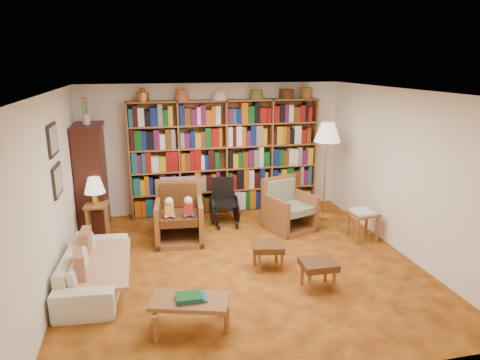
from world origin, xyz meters
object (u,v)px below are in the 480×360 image
object	(u,v)px
floor_lamp	(327,136)
armchair_leather	(179,216)
coffee_table	(190,303)
wheelchair	(224,203)
footstool_b	(318,266)
sofa	(95,268)
armchair_sage	(288,209)
footstool_a	(268,248)
side_table_lamp	(97,214)
side_table_papers	(363,217)

from	to	relation	value
floor_lamp	armchair_leather	bearing A→B (deg)	-171.45
floor_lamp	coffee_table	distance (m)	4.34
wheelchair	footstool_b	world-z (taller)	wheelchair
sofa	armchair_sage	distance (m)	3.47
armchair_leather	footstool_b	xyz separation A→B (m)	(1.63, -2.06, -0.09)
armchair_leather	floor_lamp	bearing A→B (deg)	8.55
sofa	footstool_a	size ratio (longest dim) A/B	3.50
side_table_lamp	floor_lamp	distance (m)	4.26
sofa	side_table_lamp	xyz separation A→B (m)	(-0.10, 1.61, 0.18)
side_table_lamp	armchair_sage	distance (m)	3.27
coffee_table	side_table_lamp	bearing A→B (deg)	113.44
wheelchair	coffee_table	size ratio (longest dim) A/B	0.89
armchair_leather	side_table_papers	size ratio (longest dim) A/B	1.94
side_table_lamp	coffee_table	distance (m)	3.08
side_table_lamp	floor_lamp	size ratio (longest dim) A/B	0.34
footstool_b	floor_lamp	bearing A→B (deg)	65.17
armchair_leather	footstool_b	distance (m)	2.63
wheelchair	footstool_a	bearing A→B (deg)	-81.76
side_table_papers	footstool_b	xyz separation A→B (m)	(-1.35, -1.34, -0.09)
floor_lamp	footstool_a	xyz separation A→B (m)	(-1.63, -1.80, -1.26)
sofa	footstool_a	world-z (taller)	sofa
armchair_leather	coffee_table	bearing A→B (deg)	-92.25
armchair_sage	footstool_b	size ratio (longest dim) A/B	2.14
side_table_papers	coffee_table	xyz separation A→B (m)	(-3.08, -1.85, -0.09)
side_table_lamp	armchair_leather	size ratio (longest dim) A/B	0.63
sofa	armchair_leather	bearing A→B (deg)	-38.09
floor_lamp	side_table_papers	size ratio (longest dim) A/B	3.57
floor_lamp	coffee_table	bearing A→B (deg)	-133.91
side_table_papers	footstool_a	world-z (taller)	side_table_papers
armchair_leather	wheelchair	distance (m)	1.03
armchair_leather	wheelchair	bearing A→B (deg)	32.15
sofa	armchair_sage	bearing A→B (deg)	-61.85
sofa	side_table_lamp	bearing A→B (deg)	7.50
floor_lamp	sofa	bearing A→B (deg)	-156.07
side_table_papers	footstool_a	size ratio (longest dim) A/B	0.99
sofa	side_table_papers	bearing A→B (deg)	-77.39
footstool_a	sofa	bearing A→B (deg)	179.51
side_table_lamp	footstool_a	bearing A→B (deg)	-33.33
floor_lamp	footstool_a	size ratio (longest dim) A/B	3.55
floor_lamp	side_table_papers	world-z (taller)	floor_lamp
armchair_sage	side_table_papers	bearing A→B (deg)	-36.87
sofa	floor_lamp	xyz separation A→B (m)	(4.00, 1.78, 1.31)
armchair_sage	side_table_papers	xyz separation A→B (m)	(1.04, -0.78, 0.05)
armchair_sage	footstool_b	bearing A→B (deg)	-98.21
footstool_b	coffee_table	size ratio (longest dim) A/B	0.48
armchair_leather	floor_lamp	distance (m)	3.04
side_table_lamp	floor_lamp	world-z (taller)	floor_lamp
armchair_sage	floor_lamp	world-z (taller)	floor_lamp
sofa	footstool_b	world-z (taller)	sofa
armchair_leather	armchair_sage	world-z (taller)	armchair_leather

